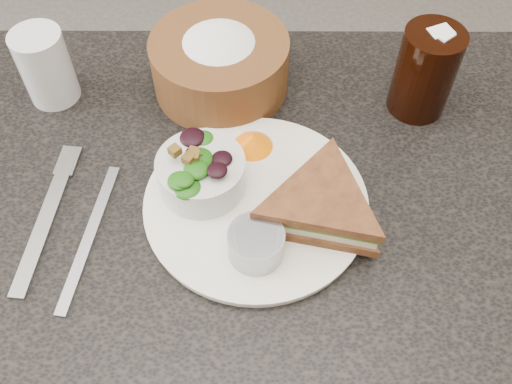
{
  "coord_description": "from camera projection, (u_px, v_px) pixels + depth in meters",
  "views": [
    {
      "loc": [
        0.04,
        -0.38,
        1.33
      ],
      "look_at": [
        0.03,
        0.02,
        0.78
      ],
      "focal_mm": 40.0,
      "sensor_mm": 36.0,
      "label": 1
    }
  ],
  "objects": [
    {
      "name": "knife",
      "position": [
        90.0,
        236.0,
        0.67
      ],
      "size": [
        0.04,
        0.21,
        0.0
      ],
      "primitive_type": "cube",
      "rotation": [
        0.0,
        0.0,
        -0.14
      ],
      "color": "#A4A7AF",
      "rests_on": "dining_table"
    },
    {
      "name": "dinner_plate",
      "position": [
        256.0,
        204.0,
        0.7
      ],
      "size": [
        0.27,
        0.27,
        0.01
      ],
      "primitive_type": "cylinder",
      "color": "silver",
      "rests_on": "dining_table"
    },
    {
      "name": "fork",
      "position": [
        44.0,
        224.0,
        0.68
      ],
      "size": [
        0.04,
        0.2,
        0.01
      ],
      "primitive_type": "cube",
      "rotation": [
        0.0,
        0.0,
        -0.1
      ],
      "color": "#9C9C9C",
      "rests_on": "dining_table"
    },
    {
      "name": "sandwich",
      "position": [
        321.0,
        205.0,
        0.66
      ],
      "size": [
        0.2,
        0.2,
        0.05
      ],
      "primitive_type": null,
      "rotation": [
        0.0,
        0.0,
        -0.21
      ],
      "color": "brown",
      "rests_on": "dinner_plate"
    },
    {
      "name": "dining_table",
      "position": [
        236.0,
        335.0,
        1.0
      ],
      "size": [
        1.0,
        0.7,
        0.75
      ],
      "primitive_type": "cube",
      "color": "black",
      "rests_on": "floor"
    },
    {
      "name": "water_glass",
      "position": [
        46.0,
        67.0,
        0.77
      ],
      "size": [
        0.07,
        0.07,
        0.1
      ],
      "primitive_type": "cylinder",
      "rotation": [
        0.0,
        0.0,
        -0.07
      ],
      "color": "silver",
      "rests_on": "dining_table"
    },
    {
      "name": "bread_basket",
      "position": [
        220.0,
        56.0,
        0.78
      ],
      "size": [
        0.24,
        0.24,
        0.11
      ],
      "primitive_type": null,
      "rotation": [
        0.0,
        0.0,
        -0.33
      ],
      "color": "brown",
      "rests_on": "dining_table"
    },
    {
      "name": "dressing_ramekin",
      "position": [
        256.0,
        244.0,
        0.63
      ],
      "size": [
        0.08,
        0.08,
        0.04
      ],
      "primitive_type": "cylinder",
      "rotation": [
        0.0,
        0.0,
        -0.31
      ],
      "color": "gray",
      "rests_on": "dinner_plate"
    },
    {
      "name": "cola_glass",
      "position": [
        426.0,
        68.0,
        0.75
      ],
      "size": [
        0.09,
        0.09,
        0.14
      ],
      "primitive_type": null,
      "rotation": [
        0.0,
        0.0,
        -0.21
      ],
      "color": "black",
      "rests_on": "dining_table"
    },
    {
      "name": "salad_bowl",
      "position": [
        201.0,
        169.0,
        0.68
      ],
      "size": [
        0.14,
        0.14,
        0.06
      ],
      "primitive_type": null,
      "rotation": [
        0.0,
        0.0,
        0.38
      ],
      "color": "silver",
      "rests_on": "dinner_plate"
    },
    {
      "name": "orange_wedge",
      "position": [
        253.0,
        140.0,
        0.73
      ],
      "size": [
        0.07,
        0.07,
        0.02
      ],
      "primitive_type": "cone",
      "rotation": [
        0.0,
        0.0,
        0.34
      ],
      "color": "orange",
      "rests_on": "dinner_plate"
    }
  ]
}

